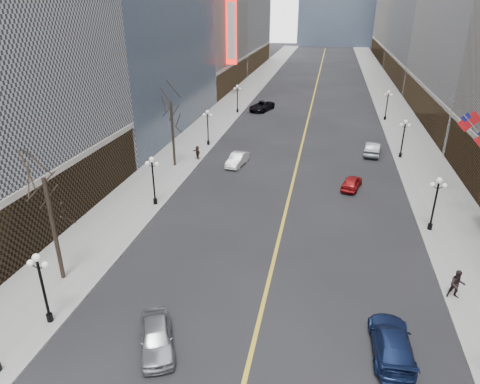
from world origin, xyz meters
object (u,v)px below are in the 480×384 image
at_px(streetlamp_east_1, 436,198).
at_px(car_nb_mid, 237,160).
at_px(streetlamp_east_3, 387,102).
at_px(car_sb_far, 373,148).
at_px(car_nb_far, 262,106).
at_px(car_sb_near, 392,342).
at_px(streetlamp_west_3, 237,96).
at_px(streetlamp_east_2, 404,135).
at_px(car_sb_mid, 352,182).
at_px(car_nb_near, 156,337).
at_px(streetlamp_west_2, 208,124).
at_px(streetlamp_west_1, 153,176).
at_px(streetlamp_west_0, 42,281).

distance_m(streetlamp_east_1, car_nb_mid, 21.98).
relative_size(streetlamp_east_3, car_sb_far, 0.93).
bearing_deg(car_nb_far, car_sb_near, -56.09).
bearing_deg(streetlamp_west_3, car_nb_mid, -78.03).
bearing_deg(streetlamp_east_2, car_sb_mid, -119.66).
distance_m(streetlamp_west_3, car_nb_far, 5.01).
bearing_deg(car_nb_near, streetlamp_east_1, 20.03).
bearing_deg(car_sb_mid, car_sb_far, -89.79).
xyz_separation_m(streetlamp_west_2, car_sb_mid, (17.64, -10.47, -2.24)).
bearing_deg(car_nb_mid, car_nb_far, 101.82).
height_order(streetlamp_west_1, car_nb_near, streetlamp_west_1).
xyz_separation_m(streetlamp_west_2, car_sb_near, (18.99, -32.44, -2.18)).
distance_m(car_sb_mid, car_sb_far, 11.55).
bearing_deg(streetlamp_west_3, car_sb_near, -69.37).
height_order(streetlamp_east_3, car_nb_far, streetlamp_east_3).
bearing_deg(car_nb_mid, streetlamp_west_3, 110.65).
height_order(streetlamp_east_2, car_nb_far, streetlamp_east_2).
bearing_deg(streetlamp_west_1, car_sb_mid, 23.13).
bearing_deg(streetlamp_west_2, streetlamp_east_3, 37.33).
distance_m(streetlamp_east_2, streetlamp_west_2, 23.60).
relative_size(car_nb_mid, car_sb_mid, 1.09).
relative_size(streetlamp_east_2, streetlamp_west_2, 1.00).
relative_size(streetlamp_east_3, streetlamp_west_2, 1.00).
height_order(car_nb_near, car_sb_near, car_nb_near).
height_order(streetlamp_west_2, car_sb_near, streetlamp_west_2).
distance_m(streetlamp_east_1, streetlamp_west_2, 29.68).
xyz_separation_m(streetlamp_east_1, streetlamp_west_2, (-23.60, 18.00, 0.00)).
relative_size(streetlamp_east_1, streetlamp_west_3, 1.00).
relative_size(streetlamp_east_1, streetlamp_east_2, 1.00).
distance_m(streetlamp_east_1, streetlamp_east_3, 36.00).
distance_m(car_nb_near, car_nb_mid, 28.36).
distance_m(streetlamp_east_3, streetlamp_west_0, 57.10).
relative_size(streetlamp_east_1, streetlamp_west_0, 1.00).
bearing_deg(car_sb_far, car_nb_near, 77.05).
distance_m(streetlamp_west_2, car_sb_mid, 20.63).
height_order(streetlamp_east_3, car_sb_mid, streetlamp_east_3).
distance_m(streetlamp_east_3, car_nb_near, 55.25).
distance_m(streetlamp_east_1, streetlamp_east_2, 18.00).
distance_m(streetlamp_west_2, car_sb_far, 20.57).
xyz_separation_m(streetlamp_west_0, car_nb_near, (6.77, -0.58, -2.17)).
bearing_deg(car_nb_mid, streetlamp_east_1, -23.76).
bearing_deg(car_nb_near, streetlamp_east_3, 47.71).
bearing_deg(car_sb_far, streetlamp_east_2, 175.02).
bearing_deg(streetlamp_west_0, car_sb_far, 59.51).
relative_size(streetlamp_west_2, car_sb_mid, 1.17).
relative_size(streetlamp_west_2, car_sb_near, 0.91).
bearing_deg(streetlamp_east_2, car_sb_far, 166.80).
distance_m(streetlamp_west_1, streetlamp_west_3, 36.00).
bearing_deg(streetlamp_west_1, streetlamp_east_1, 0.00).
bearing_deg(streetlamp_west_2, streetlamp_west_3, 90.00).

